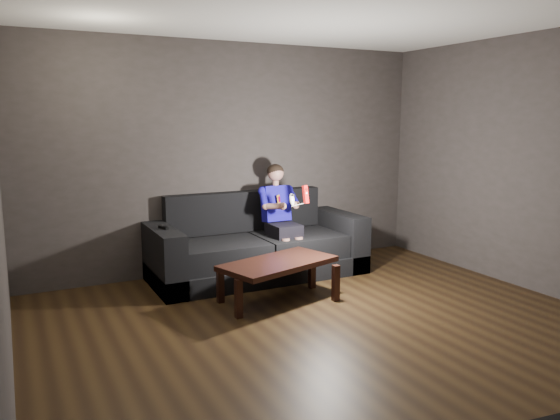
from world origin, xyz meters
TOP-DOWN VIEW (x-y plane):
  - floor at (0.00, 0.00)m, footprint 5.00×5.00m
  - back_wall at (0.00, 2.50)m, footprint 5.00×0.04m
  - ceiling at (0.00, 0.00)m, footprint 5.00×5.00m
  - sofa at (0.10, 2.08)m, footprint 2.46×1.06m
  - child at (0.38, 2.01)m, footprint 0.47×0.58m
  - wii_remote_red at (0.47, 1.56)m, footprint 0.06×0.08m
  - nunchuk_white at (0.30, 1.57)m, footprint 0.07×0.09m
  - wii_remote_black at (-1.00, 1.99)m, footprint 0.08×0.15m
  - coffee_table at (-0.09, 1.12)m, footprint 1.28×0.89m

SIDE VIEW (x-z plane):
  - floor at x=0.00m, z-range 0.00..0.00m
  - sofa at x=0.10m, z-range -0.16..0.79m
  - coffee_table at x=-0.09m, z-range 0.15..0.58m
  - wii_remote_black at x=-1.00m, z-range 0.67..0.70m
  - child at x=0.38m, z-range 0.20..1.36m
  - nunchuk_white at x=0.30m, z-range 0.88..1.02m
  - wii_remote_red at x=0.47m, z-range 0.90..1.10m
  - back_wall at x=0.00m, z-range 0.00..2.70m
  - ceiling at x=0.00m, z-range 2.69..2.71m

